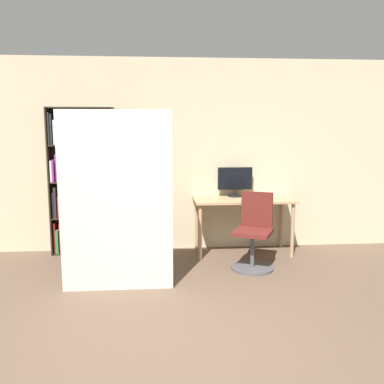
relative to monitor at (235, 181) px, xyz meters
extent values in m
plane|color=brown|center=(-1.01, -3.15, -1.00)|extent=(16.00, 16.00, 0.00)
cube|color=#C6B793|center=(-1.01, 0.15, 0.35)|extent=(8.00, 0.06, 2.70)
cube|color=tan|center=(0.09, -0.19, -0.24)|extent=(1.37, 0.63, 0.03)
cylinder|color=tan|center=(-0.54, -0.45, -0.63)|extent=(0.05, 0.05, 0.74)
cylinder|color=tan|center=(0.71, -0.45, -0.63)|extent=(0.05, 0.05, 0.74)
cylinder|color=tan|center=(-0.54, 0.06, -0.63)|extent=(0.05, 0.05, 0.74)
cylinder|color=tan|center=(0.71, 0.06, -0.63)|extent=(0.05, 0.05, 0.74)
cylinder|color=black|center=(0.00, 0.00, -0.22)|extent=(0.20, 0.20, 0.02)
cylinder|color=black|center=(0.00, 0.00, -0.16)|extent=(0.04, 0.04, 0.09)
cube|color=black|center=(0.00, 0.00, 0.03)|extent=(0.49, 0.02, 0.32)
cube|color=black|center=(0.00, 0.00, 0.03)|extent=(0.47, 0.03, 0.29)
cylinder|color=#4C4C51|center=(0.06, -0.91, -0.99)|extent=(0.52, 0.52, 0.03)
cylinder|color=#4C4C51|center=(0.06, -0.91, -0.76)|extent=(0.05, 0.05, 0.42)
cube|color=#591E19|center=(0.06, -0.91, -0.53)|extent=(0.59, 0.59, 0.05)
cube|color=#591E19|center=(0.15, -0.73, -0.28)|extent=(0.37, 0.21, 0.45)
cube|color=#2D2319|center=(-2.56, -0.01, 0.01)|extent=(0.02, 0.26, 2.02)
cube|color=#2D2319|center=(-1.69, -0.01, 0.01)|extent=(0.02, 0.26, 2.02)
cube|color=#2D2319|center=(-2.12, 0.11, 0.01)|extent=(0.88, 0.02, 2.02)
cube|color=#2D2319|center=(-2.12, -0.01, -0.99)|extent=(0.85, 0.23, 0.02)
cube|color=#2D2319|center=(-2.12, -0.01, -0.49)|extent=(0.85, 0.23, 0.02)
cube|color=#2D2319|center=(-2.12, -0.01, 0.01)|extent=(0.85, 0.23, 0.02)
cube|color=#2D2319|center=(-2.12, -0.01, 0.51)|extent=(0.85, 0.23, 0.02)
cube|color=#2D2319|center=(-2.12, -0.01, 1.01)|extent=(0.85, 0.23, 0.02)
cube|color=red|center=(-2.52, 0.00, -0.77)|extent=(0.02, 0.18, 0.42)
cube|color=#287A38|center=(-2.49, -0.03, -0.82)|extent=(0.04, 0.17, 0.33)
cube|color=red|center=(-2.45, 0.01, -0.78)|extent=(0.02, 0.19, 0.41)
cube|color=brown|center=(-2.42, 0.01, -0.82)|extent=(0.02, 0.14, 0.33)
cube|color=#232328|center=(-2.39, -0.01, -0.76)|extent=(0.03, 0.15, 0.44)
cube|color=teal|center=(-2.35, 0.00, -0.76)|extent=(0.03, 0.18, 0.44)
cube|color=teal|center=(-2.31, -0.02, -0.78)|extent=(0.03, 0.16, 0.40)
cube|color=orange|center=(-2.27, -0.02, -0.83)|extent=(0.04, 0.19, 0.30)
cube|color=#232328|center=(-2.53, 0.00, -0.31)|extent=(0.02, 0.19, 0.35)
cube|color=#232328|center=(-2.49, -0.05, -0.27)|extent=(0.03, 0.14, 0.42)
cube|color=red|center=(-2.44, 0.00, -0.34)|extent=(0.04, 0.18, 0.29)
cube|color=orange|center=(-2.40, 0.01, -0.34)|extent=(0.03, 0.16, 0.29)
cube|color=orange|center=(-2.37, 0.02, -0.29)|extent=(0.04, 0.16, 0.39)
cube|color=silver|center=(-2.52, -0.04, 0.16)|extent=(0.03, 0.14, 0.29)
cube|color=#7A2D84|center=(-2.50, -0.03, 0.17)|extent=(0.03, 0.19, 0.30)
cube|color=#7A2D84|center=(-2.46, -0.01, 0.20)|extent=(0.04, 0.13, 0.37)
cube|color=orange|center=(-2.42, 0.01, 0.21)|extent=(0.03, 0.17, 0.39)
cube|color=silver|center=(-2.39, -0.03, 0.23)|extent=(0.02, 0.15, 0.44)
cube|color=silver|center=(-2.36, 0.02, 0.21)|extent=(0.03, 0.13, 0.38)
cube|color=silver|center=(-2.33, -0.03, 0.20)|extent=(0.02, 0.13, 0.37)
cube|color=#287A38|center=(-2.30, -0.03, 0.23)|extent=(0.03, 0.13, 0.42)
cube|color=silver|center=(-2.27, -0.02, 0.20)|extent=(0.03, 0.16, 0.37)
cube|color=#232328|center=(-2.53, -0.04, 0.73)|extent=(0.02, 0.16, 0.43)
cube|color=#232328|center=(-2.50, -0.03, 0.72)|extent=(0.02, 0.16, 0.41)
cube|color=silver|center=(-2.47, 0.00, 0.68)|extent=(0.03, 0.14, 0.33)
cube|color=teal|center=(-2.43, 0.00, 0.72)|extent=(0.03, 0.17, 0.41)
cube|color=beige|center=(-1.54, -1.37, -0.03)|extent=(1.19, 0.25, 1.93)
cube|color=beige|center=(-0.95, -1.37, -0.03)|extent=(0.01, 0.26, 1.90)
camera|label=1|loc=(-1.10, -5.94, 0.75)|focal=40.00mm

